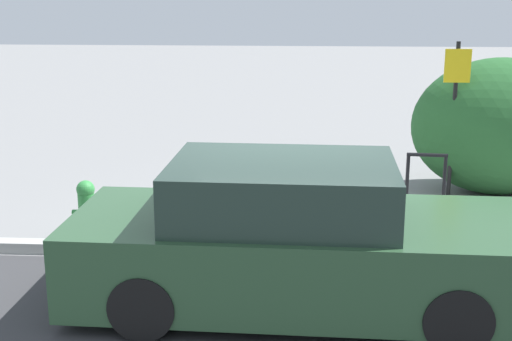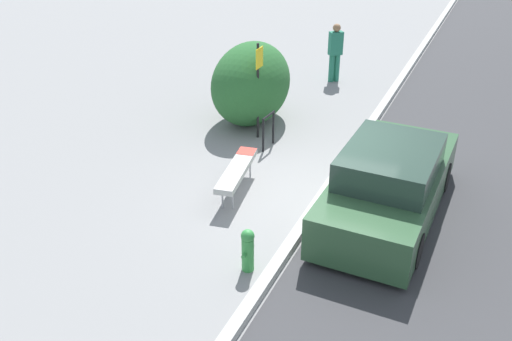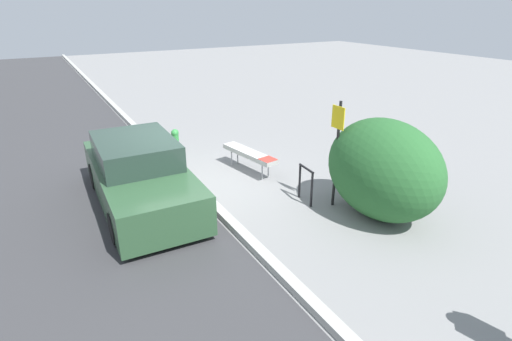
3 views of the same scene
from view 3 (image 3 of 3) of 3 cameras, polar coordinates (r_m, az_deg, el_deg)
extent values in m
plane|color=gray|center=(9.57, -8.60, -2.73)|extent=(60.00, 60.00, 0.00)
cube|color=#A8A8A3|center=(9.54, -8.63, -2.38)|extent=(60.00, 0.20, 0.13)
cylinder|color=#99999E|center=(10.84, -3.50, 1.86)|extent=(0.04, 0.04, 0.44)
cylinder|color=#99999E|center=(9.90, 0.89, -0.20)|extent=(0.04, 0.04, 0.44)
cylinder|color=#99999E|center=(10.95, -2.64, 2.10)|extent=(0.04, 0.04, 0.44)
cylinder|color=#99999E|center=(10.02, 1.77, 0.09)|extent=(0.04, 0.04, 0.44)
cube|color=#B2B2AD|center=(10.32, -0.98, 2.44)|extent=(1.88, 0.67, 0.12)
cube|color=red|center=(9.76, 1.71, 1.62)|extent=(0.42, 0.41, 0.01)
cylinder|color=black|center=(8.99, 6.26, -1.52)|extent=(0.05, 0.05, 0.80)
cylinder|color=black|center=(8.61, 7.96, -2.76)|extent=(0.05, 0.05, 0.80)
cylinder|color=black|center=(8.64, 7.22, 0.28)|extent=(0.55, 0.09, 0.05)
cylinder|color=black|center=(8.49, 11.42, 2.11)|extent=(0.06, 0.06, 2.30)
cube|color=yellow|center=(8.21, 11.65, 7.42)|extent=(0.36, 0.02, 0.46)
cylinder|color=#338C3F|center=(11.81, -11.38, 3.64)|extent=(0.20, 0.20, 0.60)
sphere|color=#338C3F|center=(11.70, -11.52, 5.28)|extent=(0.22, 0.22, 0.22)
cylinder|color=#338C3F|center=(11.92, -11.63, 4.10)|extent=(0.08, 0.07, 0.07)
cylinder|color=#338C3F|center=(11.67, -11.18, 3.73)|extent=(0.08, 0.07, 0.07)
ellipsoid|color=#28602D|center=(8.36, 17.70, 0.15)|extent=(2.60, 1.81, 2.04)
cylinder|color=black|center=(8.07, -8.31, -5.41)|extent=(0.60, 0.20, 0.60)
cylinder|color=black|center=(7.77, -19.45, -7.76)|extent=(0.60, 0.20, 0.60)
cylinder|color=black|center=(10.45, -13.47, 0.91)|extent=(0.60, 0.20, 0.60)
cylinder|color=black|center=(10.22, -22.06, -0.69)|extent=(0.60, 0.20, 0.60)
cube|color=#2D5133|center=(8.99, -16.16, -1.54)|extent=(4.42, 1.85, 0.79)
cube|color=#253930|center=(8.91, -16.86, 2.70)|extent=(2.14, 1.61, 0.55)
camera|label=1|loc=(9.43, -59.70, 5.20)|focal=50.00mm
camera|label=2|loc=(17.46, -32.03, 25.39)|focal=40.00mm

